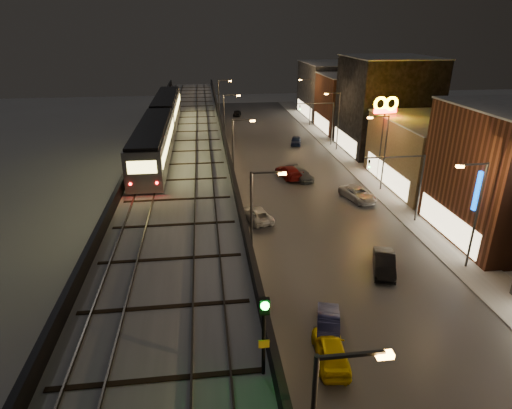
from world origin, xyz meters
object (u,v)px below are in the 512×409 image
rail_signal (264,322)px  car_onc_dark (358,194)px  car_mid_silver (257,215)px  car_onc_red (296,141)px  car_taxi (331,351)px  car_far_white (237,113)px  car_onc_silver (384,264)px  car_near_white (328,322)px  car_mid_dark (289,172)px  car_onc_white (300,175)px  subway_train (161,123)px

rail_signal → car_onc_dark: rail_signal is taller
car_mid_silver → car_onc_red: size_ratio=1.15×
car_taxi → car_onc_red: 49.43m
car_far_white → car_onc_dark: (9.57, -50.18, 0.07)m
car_onc_silver → car_onc_dark: (3.16, 15.06, -0.05)m
car_near_white → car_onc_dark: bearing=-98.4°
car_mid_dark → car_onc_red: size_ratio=1.32×
car_onc_dark → car_onc_white: size_ratio=1.06×
rail_signal → car_far_white: (5.69, 81.58, -8.37)m
car_onc_red → car_onc_white: bearing=-85.6°
rail_signal → car_mid_dark: 41.76m
car_taxi → car_mid_dark: 32.91m
car_near_white → car_far_white: (0.01, 71.59, -0.03)m
car_far_white → car_onc_dark: bearing=112.2°
car_mid_silver → car_mid_dark: 13.92m
car_taxi → car_onc_white: 32.17m
car_taxi → car_far_white: (0.64, 74.31, -0.12)m
car_onc_silver → car_onc_white: bearing=113.8°
car_mid_silver → car_onc_white: car_onc_white is taller
car_taxi → car_onc_dark: car_taxi is taller
rail_signal → car_onc_red: 58.17m
car_taxi → rail_signal: bearing=60.9°
car_mid_silver → car_onc_dark: size_ratio=0.91×
car_mid_silver → car_onc_white: (7.06, 11.75, 0.06)m
car_mid_dark → car_onc_red: 16.64m
car_far_white → car_onc_red: bearing=118.1°
car_onc_silver → car_onc_red: car_onc_silver is taller
car_mid_silver → car_onc_red: car_onc_red is taller
subway_train → car_mid_dark: size_ratio=6.60×
car_far_white → car_taxi: bearing=100.9°
rail_signal → subway_train: bearing=99.9°
car_mid_silver → car_mid_dark: bearing=-128.6°
subway_train → car_onc_silver: subway_train is taller
subway_train → car_onc_dark: size_ratio=6.86×
car_taxi → car_mid_dark: bearing=-91.2°
car_onc_white → car_onc_red: size_ratio=1.20×
car_onc_silver → car_onc_dark: car_onc_silver is taller
car_mid_dark → car_onc_dark: 10.62m
car_near_white → car_far_white: size_ratio=1.08×
car_near_white → car_onc_silver: bearing=-119.6°
car_onc_white → car_far_white: bearing=77.8°
car_mid_silver → car_onc_silver: size_ratio=1.01×
car_far_white → car_onc_red: car_onc_red is taller
car_onc_dark → car_onc_red: size_ratio=1.27×
car_mid_silver → rail_signal: bearing=68.9°
car_taxi → car_onc_dark: (10.20, 24.13, -0.05)m
car_mid_dark → car_far_white: size_ratio=1.42×
car_mid_dark → car_onc_silver: 23.82m
car_mid_silver → car_onc_silver: 14.07m
car_onc_silver → car_onc_red: bearing=107.4°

